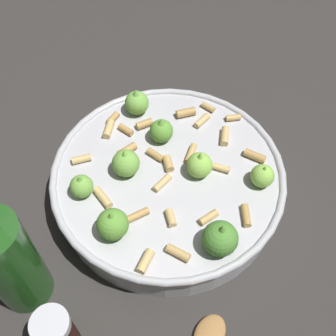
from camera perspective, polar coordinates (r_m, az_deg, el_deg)
The scene contains 4 objects.
ground_plane at distance 0.65m, azimuth -0.00°, elevation -3.35°, with size 2.40×2.40×0.00m, color #2D2B28.
cooking_pan at distance 0.62m, azimuth -0.04°, elevation -1.71°, with size 0.34×0.34×0.11m.
pepper_shaker at distance 0.53m, azimuth -14.74°, elevation -20.96°, with size 0.04×0.04×0.09m.
olive_oil_bottle at distance 0.53m, azimuth -20.89°, elevation -11.70°, with size 0.07×0.07×0.21m.
Camera 1 is at (0.01, -0.35, 0.55)m, focal length 44.94 mm.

